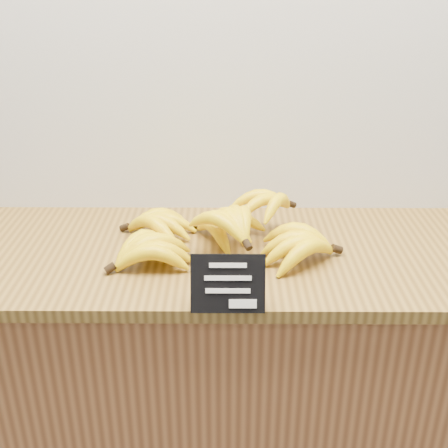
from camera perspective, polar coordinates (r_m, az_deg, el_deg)
counter at (r=1.65m, az=0.01°, el=-17.45°), size 1.29×0.50×0.90m
counter_top at (r=1.38m, az=0.01°, el=-3.07°), size 1.44×0.54×0.03m
chalkboard_sign at (r=1.12m, az=0.40°, el=-6.10°), size 0.15×0.04×0.11m
banana_pile at (r=1.35m, az=-0.29°, el=-0.76°), size 0.55×0.36×0.12m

